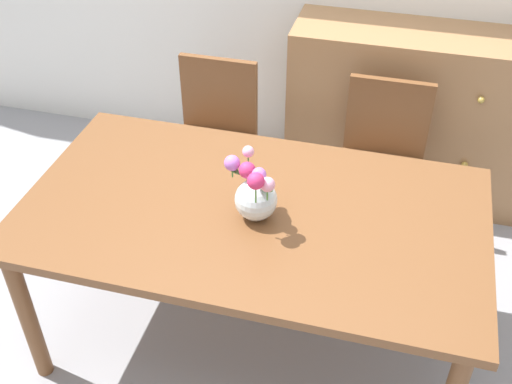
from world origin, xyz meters
TOP-DOWN VIEW (x-y plane):
  - ground_plane at (0.00, 0.00)m, footprint 12.00×12.00m
  - dining_table at (0.00, 0.00)m, footprint 1.84×1.04m
  - chair_left at (-0.45, 0.86)m, footprint 0.42×0.42m
  - chair_right at (0.45, 0.86)m, footprint 0.42×0.42m
  - dresser at (0.59, 1.33)m, footprint 1.40×0.47m
  - flower_vase at (0.02, -0.04)m, footprint 0.22×0.23m

SIDE VIEW (x-z plane):
  - ground_plane at x=0.00m, z-range 0.00..0.00m
  - dresser at x=0.59m, z-range 0.00..1.00m
  - chair_left at x=-0.45m, z-range 0.07..0.97m
  - chair_right at x=0.45m, z-range 0.07..0.97m
  - dining_table at x=0.00m, z-range 0.30..1.07m
  - flower_vase at x=0.02m, z-range 0.74..1.01m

